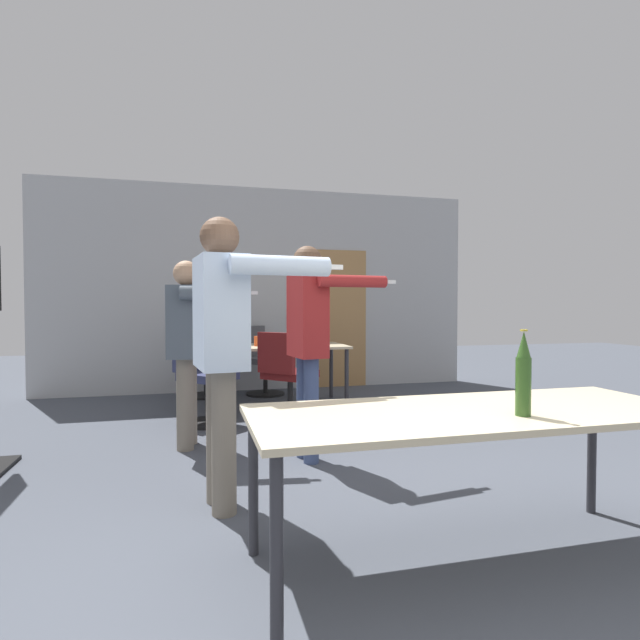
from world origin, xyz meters
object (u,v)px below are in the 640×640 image
Objects in this scene: office_chair_near_pushed at (208,365)px; beer_bottle at (523,375)px; person_far_watching at (223,334)px; drink_cup at (257,341)px; office_chair_far_right at (203,379)px; person_right_polo at (309,330)px; office_chair_far_left at (261,362)px; office_chair_side_rolled at (287,379)px; person_left_plaid at (188,336)px.

office_chair_near_pushed is 5.00m from beer_bottle.
beer_bottle is at bearing 40.21° from person_far_watching.
drink_cup is at bearing -73.69° from office_chair_near_pushed.
office_chair_far_right is at bearing -133.23° from drink_cup.
person_right_polo is at bearing 77.47° from office_chair_far_right.
office_chair_far_left is 4.96m from beer_bottle.
office_chair_far_right reaches higher than office_chair_near_pushed.
office_chair_side_rolled is at bearing -83.78° from office_chair_near_pushed.
person_right_polo is 3.05m from office_chair_far_left.
person_right_polo is 1.48m from office_chair_side_rolled.
drink_cup is at bearing 175.57° from person_right_polo.
office_chair_side_rolled is at bearing 168.92° from person_right_polo.
office_chair_far_right is at bearing -113.70° from office_chair_near_pushed.
person_left_plaid is 2.37m from office_chair_near_pushed.
person_right_polo is 1.83× the size of office_chair_near_pushed.
office_chair_near_pushed is (-0.69, 2.92, -0.60)m from person_right_polo.
drink_cup is (0.65, 0.69, 0.34)m from office_chair_far_right.
office_chair_near_pushed is at bearing 104.10° from beer_bottle.
person_far_watching is 2.32m from office_chair_far_right.
office_chair_side_rolled is 0.99× the size of office_chair_far_right.
person_right_polo is 1.05× the size of person_left_plaid.
person_left_plaid is 4.20× the size of beer_bottle.
beer_bottle is (0.52, -1.92, -0.12)m from person_right_polo.
person_left_plaid is 2.92m from beer_bottle.
office_chair_far_left is (0.74, 3.77, -0.61)m from person_far_watching.
office_chair_far_left is 0.93m from drink_cup.
person_right_polo is 1.77× the size of office_chair_far_right.
office_chair_far_left is 1.01× the size of office_chair_near_pushed.
person_right_polo is 1.11m from person_left_plaid.
office_chair_near_pushed is at bearing 161.76° from office_chair_side_rolled.
beer_bottle is (1.45, -2.53, -0.04)m from person_left_plaid.
person_far_watching is at bearing -101.17° from drink_cup.
person_left_plaid is at bearing 39.92° from office_chair_far_right.
office_chair_near_pushed is at bearing -30.07° from office_chair_far_left.
person_left_plaid is at bearing 119.80° from beer_bottle.
person_far_watching is 1.85× the size of office_chair_side_rolled.
beer_bottle is (1.24, -1.14, -0.13)m from person_far_watching.
person_far_watching is 3.89m from office_chair_far_left.
person_left_plaid is (-0.93, 0.61, -0.08)m from person_right_polo.
office_chair_side_rolled is 7.93× the size of drink_cup.
office_chair_near_pushed is at bearing -177.01° from person_left_plaid.
office_chair_far_right is at bearing 25.46° from office_chair_far_left.
person_right_polo is at bearing 52.92° from office_chair_far_left.
person_far_watching is 14.70× the size of drink_cup.
drink_cup is (0.79, 1.54, -0.16)m from person_left_plaid.
office_chair_near_pushed is (-0.72, -0.08, -0.01)m from office_chair_far_left.
drink_cup is at bearing 161.65° from person_far_watching.
office_chair_far_left is at bearing 171.43° from person_right_polo.
person_left_plaid is at bearing -131.57° from person_right_polo.
person_left_plaid reaches higher than office_chair_far_left.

